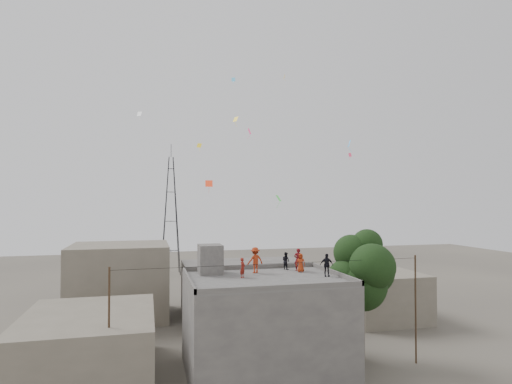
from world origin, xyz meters
TOP-DOWN VIEW (x-y plane):
  - ground at (0.00, 0.00)m, footprint 140.00×140.00m
  - main_building at (0.00, 0.00)m, footprint 10.00×8.00m
  - parapet at (0.00, 0.00)m, footprint 10.00×8.00m
  - stair_head_box at (-3.20, 2.60)m, footprint 1.60×1.80m
  - neighbor_west at (-11.00, 2.00)m, footprint 8.00×10.00m
  - neighbor_north at (2.00, 14.00)m, footprint 12.00×9.00m
  - neighbor_northwest at (-10.00, 16.00)m, footprint 9.00×8.00m
  - neighbor_east at (14.00, 10.00)m, footprint 7.00×8.00m
  - tree at (7.37, 0.60)m, footprint 4.90×4.60m
  - utility_line at (0.50, -1.25)m, footprint 20.12×0.62m
  - transmission_tower at (-4.00, 40.00)m, footprint 2.97×2.97m
  - person_red_adult at (3.12, 2.25)m, footprint 0.66×0.52m
  - person_orange_child at (3.10, 1.68)m, footprint 0.76×0.67m
  - person_dark_child at (2.46, 3.08)m, footprint 0.71×0.77m
  - person_dark_adult at (4.17, -0.40)m, footprint 0.94×0.53m
  - person_orange_adult at (-0.11, 2.10)m, footprint 1.27×0.89m
  - person_red_child at (-1.37, 0.47)m, footprint 0.54×0.56m
  - kites at (1.04, 6.89)m, footprint 20.07×12.43m

SIDE VIEW (x-z plane):
  - ground at x=0.00m, z-range 0.00..0.00m
  - neighbor_west at x=-11.00m, z-range 0.00..4.00m
  - neighbor_east at x=14.00m, z-range 0.00..4.40m
  - neighbor_north at x=2.00m, z-range 0.00..5.00m
  - main_building at x=0.00m, z-range 0.00..6.10m
  - neighbor_northwest at x=-10.00m, z-range 0.00..7.00m
  - utility_line at x=0.50m, z-range 0.13..7.53m
  - tree at x=7.37m, z-range 1.55..10.65m
  - parapet at x=0.00m, z-range 6.10..6.40m
  - person_dark_child at x=2.46m, z-range 6.10..7.37m
  - person_red_child at x=-1.37m, z-range 6.10..7.40m
  - person_orange_child at x=3.10m, z-range 6.10..7.42m
  - person_dark_adult at x=4.17m, z-range 6.10..7.61m
  - person_red_adult at x=3.12m, z-range 6.10..7.71m
  - person_orange_adult at x=-0.11m, z-range 6.10..7.89m
  - stair_head_box at x=-3.20m, z-range 6.10..8.10m
  - transmission_tower at x=-4.00m, z-range -0.93..19.07m
  - kites at x=1.04m, z-range 10.09..22.15m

